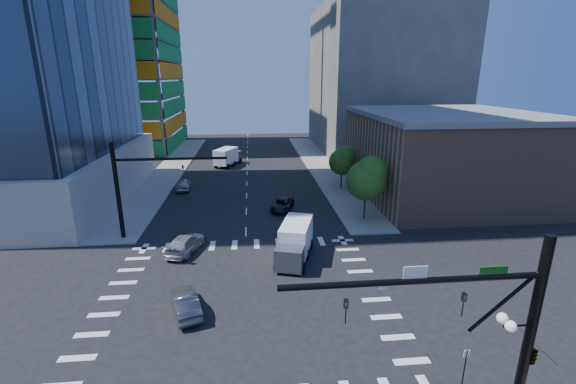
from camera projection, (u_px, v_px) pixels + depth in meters
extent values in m
plane|color=black|center=(245.00, 299.00, 26.49)|extent=(160.00, 160.00, 0.00)
cube|color=silver|center=(245.00, 299.00, 26.49)|extent=(20.00, 20.00, 0.01)
cube|color=gray|center=(320.00, 166.00, 65.76)|extent=(5.00, 60.00, 0.15)
cube|color=gray|center=(171.00, 169.00, 63.43)|extent=(5.00, 60.00, 0.15)
cube|color=#1A9138|center=(169.00, 25.00, 77.14)|extent=(0.12, 24.00, 49.00)
cube|color=orange|center=(77.00, 15.00, 63.95)|extent=(24.00, 0.12, 49.00)
cube|color=#916B54|center=(445.00, 157.00, 48.35)|extent=(20.00, 22.00, 10.00)
cube|color=slate|center=(450.00, 114.00, 46.82)|extent=(20.50, 22.50, 0.60)
cube|color=#5F5A55|center=(380.00, 80.00, 77.39)|extent=(24.00, 30.00, 28.00)
cylinder|color=black|center=(529.00, 340.00, 15.27)|extent=(0.40, 0.40, 9.00)
cylinder|color=black|center=(414.00, 281.00, 13.96)|extent=(10.00, 0.24, 0.24)
cylinder|color=black|center=(503.00, 302.00, 14.62)|extent=(2.50, 0.14, 2.50)
imported|color=black|center=(463.00, 305.00, 14.47)|extent=(0.16, 0.20, 1.00)
imported|color=black|center=(346.00, 311.00, 14.05)|extent=(0.16, 0.20, 1.00)
imported|color=black|center=(532.00, 353.00, 15.48)|extent=(0.53, 2.48, 1.00)
cube|color=white|center=(415.00, 273.00, 13.86)|extent=(0.90, 0.04, 0.50)
cube|color=#0B5214|center=(494.00, 270.00, 14.16)|extent=(1.10, 0.04, 0.28)
cylinder|color=black|center=(518.00, 326.00, 15.01)|extent=(1.20, 0.08, 0.08)
sphere|color=white|center=(502.00, 318.00, 15.14)|extent=(0.44, 0.44, 0.44)
sphere|color=white|center=(511.00, 326.00, 14.67)|extent=(0.44, 0.44, 0.44)
cylinder|color=black|center=(118.00, 191.00, 35.04)|extent=(0.40, 0.40, 9.00)
cylinder|color=black|center=(171.00, 159.00, 34.67)|extent=(10.00, 0.24, 0.24)
imported|color=black|center=(183.00, 171.00, 35.08)|extent=(0.16, 0.20, 1.00)
cylinder|color=#382316|center=(364.00, 209.00, 40.63)|extent=(0.20, 0.20, 2.27)
sphere|color=#1B4F15|center=(366.00, 180.00, 39.74)|extent=(4.16, 4.16, 4.16)
sphere|color=#447828|center=(371.00, 172.00, 39.21)|extent=(3.25, 3.25, 3.25)
cylinder|color=#382316|center=(341.00, 181.00, 52.15)|extent=(0.20, 0.20, 1.92)
sphere|color=#1B4F15|center=(342.00, 162.00, 51.39)|extent=(3.52, 3.52, 3.52)
sphere|color=#447828|center=(346.00, 156.00, 50.91)|extent=(2.75, 2.75, 2.75)
cylinder|color=black|center=(464.00, 369.00, 18.60)|extent=(0.06, 0.06, 2.20)
cube|color=silver|center=(467.00, 354.00, 18.34)|extent=(0.30, 0.03, 0.40)
imported|color=black|center=(283.00, 205.00, 43.98)|extent=(3.26, 4.99, 1.28)
imported|color=#B5B5B5|center=(186.00, 243.00, 33.53)|extent=(3.47, 5.46, 1.47)
imported|color=#A3A7AB|center=(183.00, 184.00, 51.79)|extent=(2.14, 4.63, 1.54)
imported|color=#4B4C50|center=(185.00, 303.00, 24.80)|extent=(2.76, 4.50, 1.40)
cube|color=white|center=(294.00, 240.00, 31.66)|extent=(3.46, 5.09, 2.42)
cube|color=#46484F|center=(294.00, 247.00, 31.84)|extent=(2.53, 2.21, 1.77)
cube|color=white|center=(228.00, 155.00, 65.69)|extent=(4.07, 5.34, 2.50)
cube|color=#46484F|center=(229.00, 159.00, 65.87)|extent=(2.73, 2.49, 1.83)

